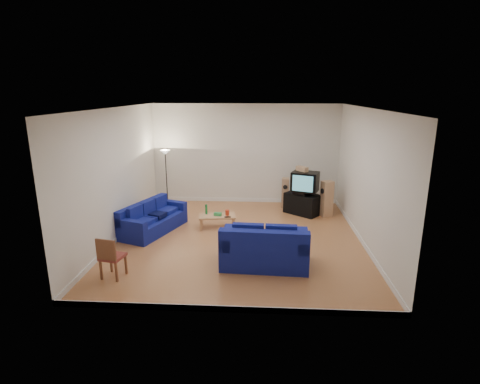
# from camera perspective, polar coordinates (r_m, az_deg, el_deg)

# --- Properties ---
(room) EXTENTS (6.01, 6.51, 3.21)m
(room) POSITION_cam_1_polar(r_m,az_deg,el_deg) (8.98, -0.15, 2.07)
(room) COLOR #95552E
(room) RESTS_ON ground
(sofa_three_seat) EXTENTS (1.48, 2.14, 0.76)m
(sofa_three_seat) POSITION_cam_1_polar(r_m,az_deg,el_deg) (10.12, -13.25, -4.27)
(sofa_three_seat) COLOR navy
(sofa_three_seat) RESTS_ON ground
(sofa_loveseat) EXTENTS (1.86, 1.10, 0.91)m
(sofa_loveseat) POSITION_cam_1_polar(r_m,az_deg,el_deg) (7.95, 3.75, -8.89)
(sofa_loveseat) COLOR navy
(sofa_loveseat) RESTS_ON ground
(coffee_table) EXTENTS (1.02, 0.61, 0.35)m
(coffee_table) POSITION_cam_1_polar(r_m,az_deg,el_deg) (10.08, -3.49, -3.84)
(coffee_table) COLOR tan
(coffee_table) RESTS_ON ground
(bottle) EXTENTS (0.06, 0.06, 0.27)m
(bottle) POSITION_cam_1_polar(r_m,az_deg,el_deg) (10.15, -5.15, -2.64)
(bottle) COLOR #197233
(bottle) RESTS_ON coffee_table
(tissue_box) EXTENTS (0.21, 0.14, 0.08)m
(tissue_box) POSITION_cam_1_polar(r_m,az_deg,el_deg) (10.03, -3.41, -3.39)
(tissue_box) COLOR green
(tissue_box) RESTS_ON coffee_table
(red_canister) EXTENTS (0.14, 0.14, 0.15)m
(red_canister) POSITION_cam_1_polar(r_m,az_deg,el_deg) (10.03, -1.96, -3.16)
(red_canister) COLOR red
(red_canister) RESTS_ON coffee_table
(remote) EXTENTS (0.17, 0.08, 0.02)m
(remote) POSITION_cam_1_polar(r_m,az_deg,el_deg) (9.89, -1.91, -3.82)
(remote) COLOR black
(remote) RESTS_ON coffee_table
(tv_stand) EXTENTS (1.14, 1.07, 0.62)m
(tv_stand) POSITION_cam_1_polar(r_m,az_deg,el_deg) (11.36, 9.47, -1.79)
(tv_stand) COLOR black
(tv_stand) RESTS_ON ground
(av_receiver) EXTENTS (0.59, 0.58, 0.11)m
(av_receiver) POSITION_cam_1_polar(r_m,az_deg,el_deg) (11.21, 9.38, -0.08)
(av_receiver) COLOR black
(av_receiver) RESTS_ON tv_stand
(television) EXTENTS (0.89, 0.77, 0.57)m
(television) POSITION_cam_1_polar(r_m,az_deg,el_deg) (11.12, 9.87, 1.57)
(television) COLOR black
(television) RESTS_ON av_receiver
(centre_speaker) EXTENTS (0.36, 0.40, 0.14)m
(centre_speaker) POSITION_cam_1_polar(r_m,az_deg,el_deg) (11.14, 9.43, 3.50)
(centre_speaker) COLOR tan
(centre_speaker) RESTS_ON television
(speaker_left) EXTENTS (0.24, 0.31, 0.94)m
(speaker_left) POSITION_cam_1_polar(r_m,az_deg,el_deg) (11.86, 6.90, -0.12)
(speaker_left) COLOR tan
(speaker_left) RESTS_ON ground
(speaker_right) EXTENTS (0.39, 0.35, 1.06)m
(speaker_right) POSITION_cam_1_polar(r_m,az_deg,el_deg) (11.20, 13.07, -1.02)
(speaker_right) COLOR tan
(speaker_right) RESTS_ON ground
(floor_lamp) EXTENTS (0.31, 0.31, 1.81)m
(floor_lamp) POSITION_cam_1_polar(r_m,az_deg,el_deg) (11.88, -11.28, 4.79)
(floor_lamp) COLOR black
(floor_lamp) RESTS_ON ground
(dining_chair) EXTENTS (0.49, 0.49, 0.86)m
(dining_chair) POSITION_cam_1_polar(r_m,az_deg,el_deg) (7.78, -19.14, -9.16)
(dining_chair) COLOR brown
(dining_chair) RESTS_ON ground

